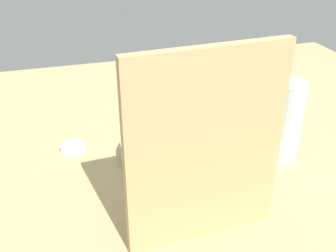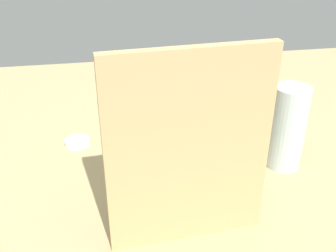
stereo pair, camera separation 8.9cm
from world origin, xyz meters
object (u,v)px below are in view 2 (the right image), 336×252
object	(u,v)px
fruit_bowl	(168,149)
orange_front_left	(190,133)
thermos_tumbler	(288,128)
banana_bunch	(155,124)
orange_center	(146,132)
cutting_board	(189,153)
jar_lid	(77,142)
orange_front_right	(166,117)

from	to	relation	value
fruit_bowl	orange_front_left	bearing A→B (deg)	138.61
fruit_bowl	orange_front_left	distance (cm)	8.55
thermos_tumbler	banana_bunch	bearing A→B (deg)	-16.41
orange_center	cutting_board	size ratio (longest dim) A/B	0.21
orange_center	thermos_tumbler	bearing A→B (deg)	169.36
jar_lid	banana_bunch	bearing A→B (deg)	154.03
thermos_tumbler	jar_lid	size ratio (longest dim) A/B	3.03
cutting_board	thermos_tumbler	world-z (taller)	cutting_board
orange_front_left	banana_bunch	world-z (taller)	banana_bunch
orange_front_right	banana_bunch	world-z (taller)	banana_bunch
orange_front_left	jar_lid	xyz separation A→B (cm)	(26.27, -14.24, -7.89)
orange_front_right	jar_lid	bearing A→B (deg)	-12.76
cutting_board	banana_bunch	bearing A→B (deg)	-90.23
fruit_bowl	orange_center	xyz separation A→B (cm)	(5.34, 1.54, 6.15)
orange_front_right	orange_center	world-z (taller)	same
orange_front_left	banana_bunch	size ratio (longest dim) A/B	0.42
orange_front_right	banana_bunch	distance (cm)	5.38
orange_front_right	cutting_board	size ratio (longest dim) A/B	0.21
orange_front_right	cutting_board	distance (cm)	32.91
fruit_bowl	thermos_tumbler	xyz separation A→B (cm)	(-26.12, 7.45, 7.47)
orange_front_left	thermos_tumbler	distance (cm)	21.98
orange_front_left	cutting_board	bearing A→B (deg)	76.01
orange_front_right	orange_center	xyz separation A→B (cm)	(5.83, 6.80, 0.00)
orange_center	jar_lid	size ratio (longest dim) A/B	1.16
orange_center	jar_lid	xyz separation A→B (cm)	(16.47, -11.85, -7.89)
fruit_bowl	jar_lid	size ratio (longest dim) A/B	3.46
jar_lid	fruit_bowl	bearing A→B (deg)	154.70
cutting_board	thermos_tumbler	xyz separation A→B (cm)	(-27.21, -18.77, -8.14)
banana_bunch	cutting_board	bearing A→B (deg)	93.74
fruit_bowl	jar_lid	world-z (taller)	fruit_bowl
banana_bunch	thermos_tumbler	world-z (taller)	thermos_tumbler
orange_center	orange_front_right	bearing A→B (deg)	-130.63
fruit_bowl	orange_center	world-z (taller)	orange_center
banana_bunch	cutting_board	size ratio (longest dim) A/B	0.49
orange_front_left	thermos_tumbler	bearing A→B (deg)	170.77
orange_front_right	cutting_board	world-z (taller)	cutting_board
fruit_bowl	thermos_tumbler	distance (cm)	28.17
banana_bunch	thermos_tumbler	bearing A→B (deg)	163.59
orange_front_right	thermos_tumbler	size ratio (longest dim) A/B	0.38
orange_front_right	cutting_board	bearing A→B (deg)	87.11
fruit_bowl	orange_front_right	xyz separation A→B (cm)	(-0.49, -5.26, 6.15)
thermos_tumbler	fruit_bowl	bearing A→B (deg)	-15.92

